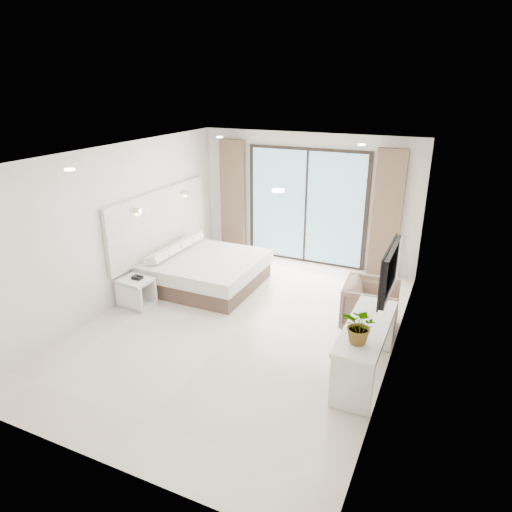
% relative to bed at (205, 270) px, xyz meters
% --- Properties ---
extents(ground, '(6.20, 6.20, 0.00)m').
position_rel_bed_xyz_m(ground, '(1.32, -1.11, -0.29)').
color(ground, beige).
rests_on(ground, ground).
extents(room_shell, '(4.62, 6.22, 2.72)m').
position_rel_bed_xyz_m(room_shell, '(1.12, -0.26, 1.29)').
color(room_shell, silver).
rests_on(room_shell, ground).
extents(bed, '(1.98, 1.88, 0.69)m').
position_rel_bed_xyz_m(bed, '(0.00, 0.00, 0.00)').
color(bed, brown).
rests_on(bed, ground).
extents(nightstand, '(0.58, 0.49, 0.49)m').
position_rel_bed_xyz_m(nightstand, '(-0.63, -1.24, -0.04)').
color(nightstand, white).
rests_on(nightstand, ground).
extents(phone, '(0.17, 0.13, 0.05)m').
position_rel_bed_xyz_m(phone, '(-0.60, -1.21, 0.23)').
color(phone, black).
rests_on(phone, nightstand).
extents(console_desk, '(0.52, 1.66, 0.77)m').
position_rel_bed_xyz_m(console_desk, '(3.36, -1.66, 0.27)').
color(console_desk, white).
rests_on(console_desk, ground).
extents(plant, '(0.52, 0.56, 0.36)m').
position_rel_bed_xyz_m(plant, '(3.36, -2.12, 0.66)').
color(plant, '#33662D').
rests_on(plant, console_desk).
extents(armchair, '(0.81, 0.86, 0.83)m').
position_rel_bed_xyz_m(armchair, '(3.17, -0.31, 0.12)').
color(armchair, '#9B7965').
rests_on(armchair, ground).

